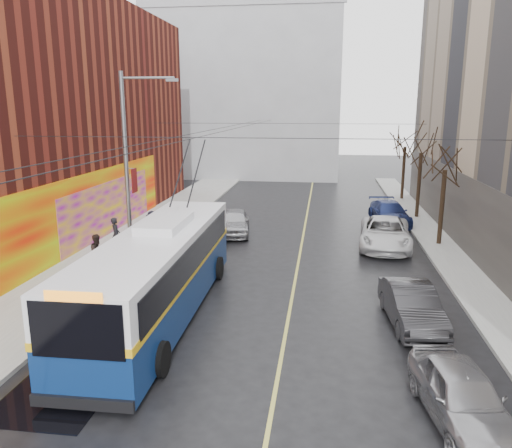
{
  "coord_description": "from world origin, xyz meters",
  "views": [
    {
      "loc": [
        2.63,
        -11.61,
        7.46
      ],
      "look_at": [
        -0.24,
        9.25,
        2.52
      ],
      "focal_mm": 35.0,
      "sensor_mm": 36.0,
      "label": 1
    }
  ],
  "objects_px": {
    "tree_mid": "(422,141)",
    "pedestrian_b": "(98,253)",
    "parked_car_b": "(412,305)",
    "parked_car_c": "(385,233)",
    "streetlight_pole": "(130,166)",
    "parked_car_d": "(389,213)",
    "tree_near": "(446,155)",
    "parked_car_a": "(462,395)",
    "pedestrian_a": "(116,235)",
    "following_car": "(234,222)",
    "trolleybus": "(159,272)",
    "tree_far": "(406,137)",
    "pedestrian_c": "(153,228)"
  },
  "relations": [
    {
      "from": "streetlight_pole",
      "to": "parked_car_c",
      "type": "xyz_separation_m",
      "value": [
        12.14,
        5.31,
        -4.05
      ]
    },
    {
      "from": "tree_far",
      "to": "pedestrian_c",
      "type": "height_order",
      "value": "tree_far"
    },
    {
      "from": "parked_car_d",
      "to": "parked_car_a",
      "type": "bearing_deg",
      "value": -99.56
    },
    {
      "from": "streetlight_pole",
      "to": "pedestrian_b",
      "type": "distance_m",
      "value": 4.19
    },
    {
      "from": "parked_car_d",
      "to": "pedestrian_b",
      "type": "xyz_separation_m",
      "value": [
        -14.38,
        -12.22,
        0.29
      ]
    },
    {
      "from": "tree_far",
      "to": "parked_car_b",
      "type": "distance_m",
      "value": 25.33
    },
    {
      "from": "parked_car_d",
      "to": "tree_far",
      "type": "bearing_deg",
      "value": 69.58
    },
    {
      "from": "tree_far",
      "to": "pedestrian_c",
      "type": "relative_size",
      "value": 3.54
    },
    {
      "from": "pedestrian_b",
      "to": "tree_mid",
      "type": "bearing_deg",
      "value": -24.99
    },
    {
      "from": "parked_car_a",
      "to": "parked_car_c",
      "type": "height_order",
      "value": "parked_car_c"
    },
    {
      "from": "streetlight_pole",
      "to": "tree_near",
      "type": "bearing_deg",
      "value": 21.62
    },
    {
      "from": "trolleybus",
      "to": "parked_car_b",
      "type": "bearing_deg",
      "value": 1.84
    },
    {
      "from": "streetlight_pole",
      "to": "parked_car_a",
      "type": "relative_size",
      "value": 2.18
    },
    {
      "from": "pedestrian_b",
      "to": "trolleybus",
      "type": "bearing_deg",
      "value": -109.22
    },
    {
      "from": "tree_mid",
      "to": "pedestrian_b",
      "type": "distance_m",
      "value": 22.05
    },
    {
      "from": "tree_mid",
      "to": "parked_car_b",
      "type": "height_order",
      "value": "tree_mid"
    },
    {
      "from": "tree_near",
      "to": "tree_mid",
      "type": "bearing_deg",
      "value": 90.0
    },
    {
      "from": "tree_mid",
      "to": "following_car",
      "type": "bearing_deg",
      "value": -153.04
    },
    {
      "from": "tree_mid",
      "to": "tree_far",
      "type": "xyz_separation_m",
      "value": [
        0.0,
        7.0,
        -0.11
      ]
    },
    {
      "from": "trolleybus",
      "to": "parked_car_b",
      "type": "distance_m",
      "value": 9.05
    },
    {
      "from": "parked_car_a",
      "to": "pedestrian_a",
      "type": "relative_size",
      "value": 2.26
    },
    {
      "from": "tree_near",
      "to": "pedestrian_c",
      "type": "relative_size",
      "value": 3.44
    },
    {
      "from": "tree_far",
      "to": "following_car",
      "type": "relative_size",
      "value": 1.5
    },
    {
      "from": "parked_car_c",
      "to": "parked_car_d",
      "type": "relative_size",
      "value": 1.15
    },
    {
      "from": "pedestrian_a",
      "to": "pedestrian_c",
      "type": "xyz_separation_m",
      "value": [
        1.38,
        1.69,
        0.01
      ]
    },
    {
      "from": "parked_car_a",
      "to": "parked_car_b",
      "type": "bearing_deg",
      "value": 84.32
    },
    {
      "from": "streetlight_pole",
      "to": "parked_car_c",
      "type": "bearing_deg",
      "value": 23.6
    },
    {
      "from": "pedestrian_a",
      "to": "streetlight_pole",
      "type": "bearing_deg",
      "value": -162.61
    },
    {
      "from": "tree_near",
      "to": "pedestrian_c",
      "type": "height_order",
      "value": "tree_near"
    },
    {
      "from": "parked_car_b",
      "to": "parked_car_c",
      "type": "distance_m",
      "value": 10.04
    },
    {
      "from": "trolleybus",
      "to": "following_car",
      "type": "xyz_separation_m",
      "value": [
        0.55,
        12.22,
        -0.92
      ]
    },
    {
      "from": "pedestrian_b",
      "to": "pedestrian_c",
      "type": "relative_size",
      "value": 0.93
    },
    {
      "from": "trolleybus",
      "to": "pedestrian_b",
      "type": "distance_m",
      "value": 5.93
    },
    {
      "from": "parked_car_c",
      "to": "parked_car_d",
      "type": "height_order",
      "value": "parked_car_c"
    },
    {
      "from": "trolleybus",
      "to": "following_car",
      "type": "height_order",
      "value": "trolleybus"
    },
    {
      "from": "tree_mid",
      "to": "pedestrian_b",
      "type": "xyz_separation_m",
      "value": [
        -16.45,
        -14.06,
        -4.24
      ]
    },
    {
      "from": "streetlight_pole",
      "to": "parked_car_d",
      "type": "relative_size",
      "value": 1.81
    },
    {
      "from": "pedestrian_b",
      "to": "parked_car_b",
      "type": "bearing_deg",
      "value": -81.0
    },
    {
      "from": "tree_far",
      "to": "parked_car_b",
      "type": "bearing_deg",
      "value": -97.37
    },
    {
      "from": "trolleybus",
      "to": "pedestrian_c",
      "type": "height_order",
      "value": "trolleybus"
    },
    {
      "from": "tree_far",
      "to": "parked_car_c",
      "type": "relative_size",
      "value": 1.15
    },
    {
      "from": "streetlight_pole",
      "to": "parked_car_d",
      "type": "height_order",
      "value": "streetlight_pole"
    },
    {
      "from": "streetlight_pole",
      "to": "tree_mid",
      "type": "relative_size",
      "value": 1.35
    },
    {
      "from": "tree_near",
      "to": "pedestrian_b",
      "type": "relative_size",
      "value": 3.69
    },
    {
      "from": "streetlight_pole",
      "to": "following_car",
      "type": "xyz_separation_m",
      "value": [
        3.51,
        7.08,
        -4.1
      ]
    },
    {
      "from": "streetlight_pole",
      "to": "tree_near",
      "type": "distance_m",
      "value": 16.28
    },
    {
      "from": "parked_car_c",
      "to": "following_car",
      "type": "xyz_separation_m",
      "value": [
        -8.64,
        1.78,
        -0.05
      ]
    },
    {
      "from": "tree_far",
      "to": "parked_car_a",
      "type": "height_order",
      "value": "tree_far"
    },
    {
      "from": "parked_car_b",
      "to": "pedestrian_c",
      "type": "height_order",
      "value": "pedestrian_c"
    },
    {
      "from": "following_car",
      "to": "parked_car_d",
      "type": "bearing_deg",
      "value": 14.97
    }
  ]
}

